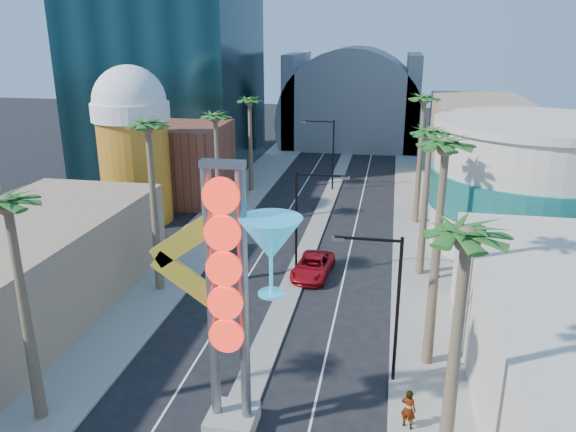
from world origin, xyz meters
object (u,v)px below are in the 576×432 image
at_px(pedestrian_a, 408,409).
at_px(pedestrian_b, 434,264).
at_px(neon_sign, 246,285).
at_px(red_pickup, 313,266).

xyz_separation_m(pedestrian_a, pedestrian_b, (2.11, 17.13, 0.02)).
relative_size(neon_sign, pedestrian_b, 6.33).
relative_size(red_pickup, pedestrian_b, 2.72).
bearing_deg(neon_sign, red_pickup, 88.74).
bearing_deg(red_pickup, pedestrian_b, 12.48).
relative_size(red_pickup, pedestrian_a, 2.77).
xyz_separation_m(red_pickup, pedestrian_a, (6.68, -16.00, 0.37)).
height_order(neon_sign, pedestrian_a, neon_sign).
height_order(red_pickup, pedestrian_b, pedestrian_b).
bearing_deg(pedestrian_b, red_pickup, -7.67).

